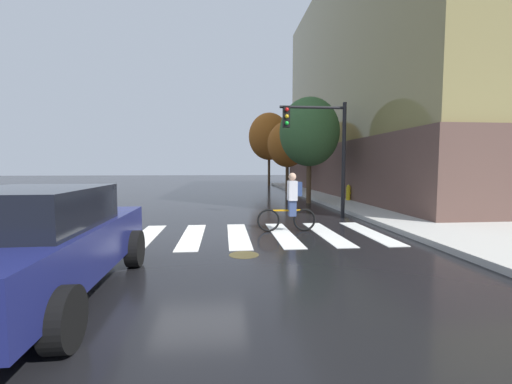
# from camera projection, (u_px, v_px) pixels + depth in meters

# --- Properties ---
(ground_plane) EXTENTS (120.00, 120.00, 0.00)m
(ground_plane) POSITION_uv_depth(u_px,v_px,m) (199.00, 236.00, 9.10)
(ground_plane) COLOR black
(sidewalk) EXTENTS (6.50, 50.00, 0.15)m
(sidewalk) POSITION_uv_depth(u_px,v_px,m) (500.00, 228.00, 9.94)
(sidewalk) COLOR #B2AFA8
(sidewalk) RESTS_ON ground
(crosswalk_stripes) EXTENTS (9.17, 3.37, 0.01)m
(crosswalk_stripes) POSITION_uv_depth(u_px,v_px,m) (215.00, 236.00, 9.14)
(crosswalk_stripes) COLOR silver
(crosswalk_stripes) RESTS_ON ground
(manhole_cover) EXTENTS (0.64, 0.64, 0.01)m
(manhole_cover) POSITION_uv_depth(u_px,v_px,m) (244.00, 255.00, 7.19)
(manhole_cover) COLOR #473D1E
(manhole_cover) RESTS_ON ground
(sedan_near) EXTENTS (2.21, 4.63, 1.59)m
(sedan_near) POSITION_uv_depth(u_px,v_px,m) (36.00, 243.00, 4.71)
(sedan_near) COLOR navy
(sedan_near) RESTS_ON ground
(cyclist) EXTENTS (1.71, 0.36, 1.69)m
(cyclist) POSITION_uv_depth(u_px,v_px,m) (291.00, 202.00, 9.72)
(cyclist) COLOR black
(cyclist) RESTS_ON ground
(traffic_light_near) EXTENTS (2.47, 0.28, 4.20)m
(traffic_light_near) POSITION_uv_depth(u_px,v_px,m) (322.00, 139.00, 12.35)
(traffic_light_near) COLOR black
(traffic_light_near) RESTS_ON ground
(fire_hydrant) EXTENTS (0.33, 0.22, 0.78)m
(fire_hydrant) POSITION_uv_depth(u_px,v_px,m) (348.00, 193.00, 17.21)
(fire_hydrant) COLOR gold
(fire_hydrant) RESTS_ON sidewalk
(street_tree_near) EXTENTS (2.97, 2.97, 5.28)m
(street_tree_near) POSITION_uv_depth(u_px,v_px,m) (309.00, 132.00, 16.82)
(street_tree_near) COLOR #4C3823
(street_tree_near) RESTS_ON ground
(street_tree_mid) EXTENTS (2.86, 2.86, 5.08)m
(street_tree_mid) POSITION_uv_depth(u_px,v_px,m) (287.00, 144.00, 24.27)
(street_tree_mid) COLOR #4C3823
(street_tree_mid) RESTS_ON ground
(street_tree_far) EXTENTS (3.90, 3.90, 6.93)m
(street_tree_far) POSITION_uv_depth(u_px,v_px,m) (269.00, 137.00, 32.37)
(street_tree_far) COLOR #4C3823
(street_tree_far) RESTS_ON ground
(corner_building) EXTENTS (18.99, 23.03, 14.15)m
(corner_building) POSITION_uv_depth(u_px,v_px,m) (467.00, 87.00, 22.14)
(corner_building) COLOR brown
(corner_building) RESTS_ON ground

